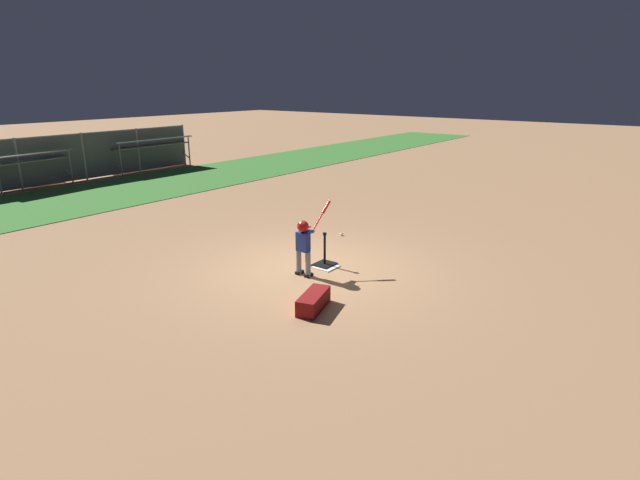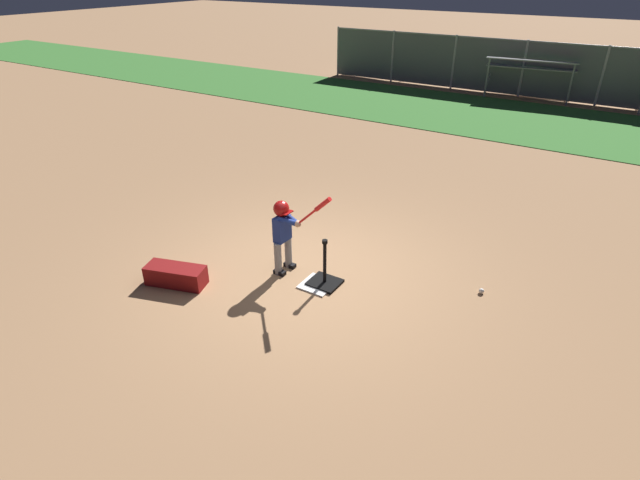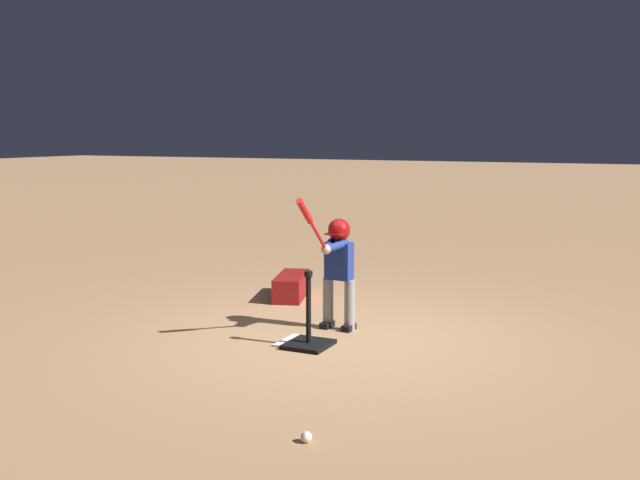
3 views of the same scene
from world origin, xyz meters
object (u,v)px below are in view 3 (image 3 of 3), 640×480
(batting_tee, at_px, (309,336))
(equipment_bag, at_px, (291,286))
(batter_child, at_px, (337,259))
(baseball, at_px, (306,437))

(batting_tee, distance_m, equipment_bag, 2.09)
(batting_tee, relative_size, equipment_bag, 0.84)
(batting_tee, distance_m, batter_child, 0.91)
(batter_child, distance_m, equipment_bag, 1.66)
(batter_child, bearing_deg, equipment_bag, -135.40)
(batting_tee, bearing_deg, baseball, 25.87)
(baseball, xyz_separation_m, equipment_bag, (-3.73, -2.05, 0.10))
(equipment_bag, bearing_deg, baseball, 11.21)
(batting_tee, distance_m, baseball, 2.17)
(batting_tee, height_order, baseball, batting_tee)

